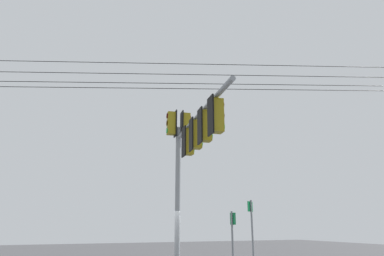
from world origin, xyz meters
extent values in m
cylinder|color=gray|center=(-0.29, -0.28, 2.84)|extent=(0.20, 0.20, 5.69)
cylinder|color=gray|center=(-3.13, 0.07, 5.28)|extent=(5.70, 0.84, 0.14)
cube|color=olive|center=(-0.33, -0.58, 5.83)|extent=(0.33, 0.33, 0.90)
cube|color=black|center=(-0.31, -0.41, 5.83)|extent=(0.44, 0.09, 1.04)
cylinder|color=#360503|center=(-0.35, -0.75, 6.13)|extent=(0.20, 0.05, 0.20)
cylinder|color=#3C2703|center=(-0.35, -0.75, 5.83)|extent=(0.20, 0.05, 0.20)
cylinder|color=green|center=(-0.35, -0.75, 5.53)|extent=(0.20, 0.05, 0.20)
cube|color=olive|center=(-0.26, 0.01, 5.83)|extent=(0.33, 0.33, 0.90)
cube|color=black|center=(-0.28, -0.15, 5.83)|extent=(0.44, 0.09, 1.04)
cylinder|color=#360503|center=(-0.24, 0.18, 6.13)|extent=(0.20, 0.05, 0.20)
cylinder|color=#3C2703|center=(-0.24, 0.18, 5.83)|extent=(0.20, 0.05, 0.20)
cylinder|color=green|center=(-0.24, 0.18, 5.53)|extent=(0.20, 0.05, 0.20)
cube|color=olive|center=(-1.87, -0.09, 4.73)|extent=(0.32, 0.32, 0.90)
cube|color=black|center=(-1.85, 0.08, 4.73)|extent=(0.44, 0.08, 1.04)
cylinder|color=#360503|center=(-1.88, -0.25, 5.03)|extent=(0.20, 0.05, 0.20)
cylinder|color=#3C2703|center=(-1.88, -0.25, 4.73)|extent=(0.20, 0.05, 0.20)
cylinder|color=green|center=(-1.88, -0.25, 4.43)|extent=(0.20, 0.05, 0.20)
cube|color=olive|center=(-2.84, 0.03, 4.73)|extent=(0.34, 0.34, 0.90)
cube|color=black|center=(-2.82, 0.20, 4.73)|extent=(0.44, 0.10, 1.04)
cylinder|color=#360503|center=(-2.87, -0.13, 5.03)|extent=(0.20, 0.06, 0.20)
cylinder|color=#3C2703|center=(-2.87, -0.13, 4.73)|extent=(0.20, 0.06, 0.20)
cylinder|color=green|center=(-2.87, -0.13, 4.43)|extent=(0.20, 0.06, 0.20)
cube|color=olive|center=(-3.82, 0.15, 4.73)|extent=(0.34, 0.34, 0.90)
cube|color=black|center=(-3.80, 0.32, 4.73)|extent=(0.44, 0.10, 1.04)
cylinder|color=#360503|center=(-3.84, -0.01, 5.03)|extent=(0.20, 0.06, 0.20)
cylinder|color=#3C2703|center=(-3.84, -0.01, 4.73)|extent=(0.20, 0.06, 0.20)
cylinder|color=green|center=(-3.84, -0.01, 4.43)|extent=(0.20, 0.06, 0.20)
cube|color=olive|center=(-4.80, 0.27, 4.73)|extent=(0.33, 0.33, 0.90)
cube|color=black|center=(-4.78, 0.44, 4.73)|extent=(0.44, 0.09, 1.04)
cylinder|color=#360503|center=(-4.82, 0.11, 5.03)|extent=(0.20, 0.05, 0.20)
cylinder|color=#3C2703|center=(-4.82, 0.11, 4.73)|extent=(0.20, 0.05, 0.20)
cylinder|color=green|center=(-4.82, 0.11, 4.43)|extent=(0.20, 0.05, 0.20)
cylinder|color=slate|center=(-1.22, -2.85, 1.45)|extent=(0.07, 0.07, 2.90)
cube|color=#0C7238|center=(-1.19, -2.82, 2.66)|extent=(0.24, 0.34, 0.37)
cube|color=white|center=(-1.18, -2.81, 2.66)|extent=(0.19, 0.28, 0.31)
cylinder|color=slate|center=(-1.85, -1.68, 1.23)|extent=(0.07, 0.07, 2.45)
cube|color=#0C7238|center=(-1.85, -1.72, 2.21)|extent=(0.35, 0.03, 0.39)
cube|color=white|center=(-1.85, -1.73, 2.21)|extent=(0.29, 0.01, 0.33)
cylinder|color=black|center=(-0.71, -1.64, 7.37)|extent=(9.10, 29.78, 0.81)
cylinder|color=black|center=(-0.71, -1.64, 7.60)|extent=(9.10, 29.78, 0.81)
cylinder|color=black|center=(-0.71, -1.64, 8.00)|extent=(9.10, 29.78, 0.81)
cylinder|color=black|center=(-0.71, -1.64, 8.48)|extent=(9.10, 29.78, 0.81)
camera|label=1|loc=(-12.32, 4.01, 1.98)|focal=31.69mm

